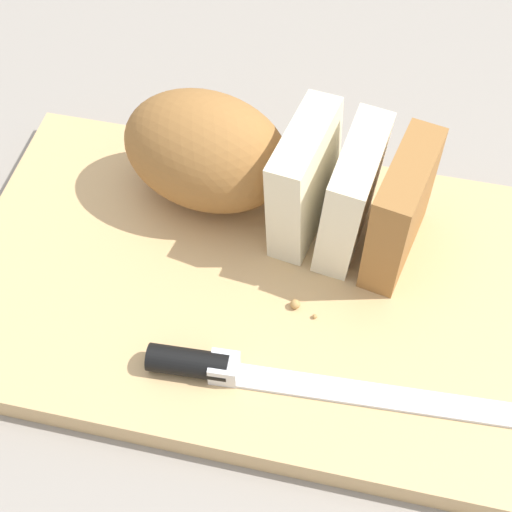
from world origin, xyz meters
TOP-DOWN VIEW (x-y plane):
  - ground_plane at (0.00, 0.00)m, footprint 3.00×3.00m
  - cutting_board at (0.00, 0.00)m, footprint 0.47×0.30m
  - bread_loaf at (-0.02, 0.07)m, footprint 0.25×0.12m
  - bread_knife at (0.02, -0.08)m, footprint 0.29×0.05m
  - crumb_near_knife at (0.05, -0.02)m, footprint 0.00×0.00m
  - crumb_near_loaf at (0.03, 0.05)m, footprint 0.00×0.00m
  - crumb_stray_left at (0.03, -0.02)m, footprint 0.01×0.01m

SIDE VIEW (x-z plane):
  - ground_plane at x=0.00m, z-range 0.00..0.00m
  - cutting_board at x=0.00m, z-range 0.00..0.02m
  - crumb_near_knife at x=0.05m, z-range 0.02..0.03m
  - crumb_near_loaf at x=0.03m, z-range 0.02..0.03m
  - crumb_stray_left at x=0.03m, z-range 0.02..0.03m
  - bread_knife at x=0.02m, z-range 0.02..0.04m
  - bread_loaf at x=-0.02m, z-range 0.02..0.12m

